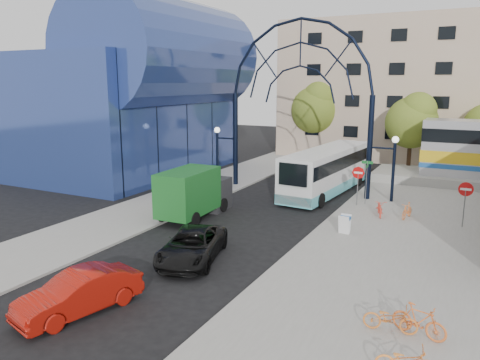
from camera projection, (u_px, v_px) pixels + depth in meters
The scene contains 20 objects.
ground at pixel (190, 255), 21.60m from camera, with size 120.00×120.00×0.00m, color black.
sidewalk_east at pixel (384, 254), 21.48m from camera, with size 8.00×56.00×0.12m, color gray.
plaza_west at pixel (156, 207), 29.71m from camera, with size 5.00×50.00×0.12m, color gray.
gateway_arch at pixel (300, 71), 32.01m from camera, with size 13.64×0.44×12.10m.
stop_sign at pixel (358, 176), 29.48m from camera, with size 0.80×0.07×2.50m.
do_not_enter_sign at pixel (465, 194), 24.96m from camera, with size 0.76×0.07×2.48m.
street_name_sign at pixel (367, 173), 29.79m from camera, with size 0.70×0.70×2.80m.
sandwich_board at pixel (345, 222), 24.14m from camera, with size 0.55×0.61×0.99m.
transit_hall at pixel (135, 95), 40.11m from camera, with size 16.50×18.00×14.50m.
apartment_block at pixel (385, 90), 49.68m from camera, with size 20.00×12.10×14.00m.
tree_north_a at pixel (413, 120), 40.46m from camera, with size 4.48×4.48×7.00m.
tree_north_b at pixel (317, 107), 48.28m from camera, with size 5.12×5.12×8.00m.
city_bus at pixel (328, 170), 33.48m from camera, with size 3.48×11.66×3.16m.
green_truck at pixel (195, 193), 27.44m from camera, with size 2.44×5.87×2.92m.
black_suv at pixel (192, 246), 20.81m from camera, with size 2.29×4.96×1.38m, color black.
red_sedan at pixel (79, 293), 16.09m from camera, with size 1.53×4.37×1.44m, color #A21309.
bike_near_a at pixel (380, 208), 27.43m from camera, with size 0.63×1.82×0.96m, color #F54531.
bike_near_b at pixel (407, 211), 26.85m from camera, with size 0.43×1.53×0.92m, color orange.
bike_far_a at pixel (390, 319), 14.66m from camera, with size 0.58×1.67×0.88m, color orange.
bike_far_b at pixel (419, 321), 14.38m from camera, with size 0.49×1.72×1.03m, color orange.
Camera 1 is at (11.38, -17.10, 7.85)m, focal length 35.00 mm.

